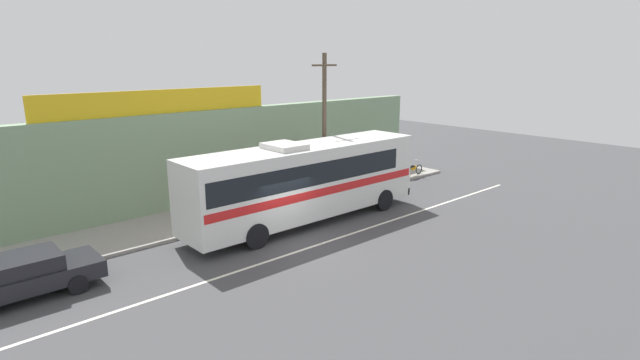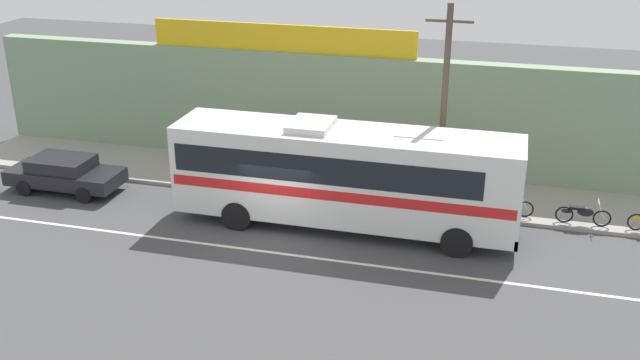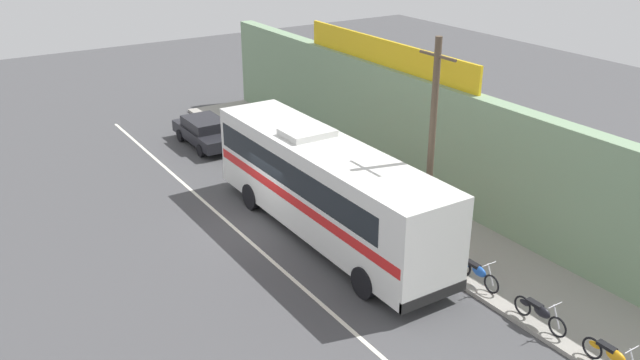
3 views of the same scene
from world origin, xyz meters
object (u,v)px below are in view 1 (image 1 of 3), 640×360
Objects in this scene: parked_car at (23,275)px; motorcycle_red at (339,185)px; motorcycle_blue at (413,169)px; utility_pole at (324,125)px; motorcycle_black at (388,175)px; pedestrian_far_left at (242,190)px; motorcycle_purple at (356,182)px; intercity_bus at (304,178)px.

motorcycle_red is at bearing 7.09° from parked_car.
utility_pole is at bearing 179.43° from motorcycle_blue.
pedestrian_far_left is at bearing 172.23° from motorcycle_black.
motorcycle_purple is at bearing -9.78° from pedestrian_far_left.
parked_car is at bearing -163.13° from pedestrian_far_left.
utility_pole is (3.11, 2.12, 1.92)m from intercity_bus.
intercity_bus reaches higher than motorcycle_blue.
intercity_bus is 6.37× the size of motorcycle_red.
utility_pole is 5.37m from pedestrian_far_left.
intercity_bus is at bearing -152.60° from motorcycle_red.
motorcycle_red is at bearing 178.42° from motorcycle_blue.
motorcycle_red is (-6.23, 0.17, 0.00)m from motorcycle_blue.
motorcycle_purple is 2.57m from motorcycle_black.
pedestrian_far_left reaches higher than motorcycle_red.
parked_car is 2.41× the size of motorcycle_blue.
motorcycle_purple is (2.46, 0.02, -3.42)m from utility_pole.
utility_pole is 3.97× the size of motorcycle_black.
motorcycle_purple and motorcycle_red have the same top height.
parked_car is 0.60× the size of utility_pole.
intercity_bus is at bearing -165.98° from motorcycle_black.
parked_car is at bearing 178.49° from intercity_bus.
motorcycle_red is 5.65m from pedestrian_far_left.
motorcycle_blue is 11.82m from pedestrian_far_left.
motorcycle_blue is 0.99× the size of motorcycle_red.
utility_pole is 4.04× the size of motorcycle_purple.
motorcycle_black is (8.15, 2.03, -1.50)m from intercity_bus.
intercity_bus reaches higher than motorcycle_black.
parked_car is (-11.19, 0.29, -1.33)m from intercity_bus.
parked_car is 19.42m from motorcycle_black.
intercity_bus is 3.68m from pedestrian_far_left.
motorcycle_purple is 1.15× the size of pedestrian_far_left.
parked_car is 21.78m from motorcycle_blue.
intercity_bus is 6.16m from motorcycle_purple.
parked_car is 2.37× the size of motorcycle_black.
utility_pole is at bearing -15.33° from pedestrian_far_left.
parked_car is 10.41m from pedestrian_far_left.
pedestrian_far_left is at bearing 168.79° from motorcycle_red.
motorcycle_black is at bearing 14.02° from intercity_bus.
pedestrian_far_left is (-6.81, 1.17, 0.50)m from motorcycle_purple.
utility_pole reaches higher than motorcycle_red.
parked_car is at bearing -172.91° from motorcycle_red.
intercity_bus is 1.60× the size of utility_pole.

